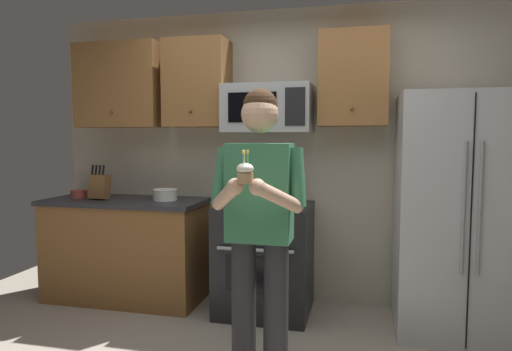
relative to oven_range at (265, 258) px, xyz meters
name	(u,v)px	position (x,y,z in m)	size (l,w,h in m)	color
wall_back	(290,157)	(0.15, 0.39, 0.84)	(4.40, 0.10, 2.60)	#B7AD99
oven_range	(265,258)	(0.00, 0.00, 0.00)	(0.76, 0.70, 0.93)	black
microwave	(268,109)	(0.00, 0.12, 1.26)	(0.74, 0.41, 0.40)	#9EA0A5
refrigerator	(459,215)	(1.50, -0.04, 0.44)	(0.90, 0.75, 1.80)	#B7BABF
cabinet_row_upper	(206,84)	(-0.57, 0.17, 1.49)	(2.78, 0.36, 0.76)	brown
counter_left	(127,249)	(-1.30, 0.02, 0.00)	(1.44, 0.66, 0.92)	brown
knife_block	(100,187)	(-1.52, -0.03, 0.57)	(0.16, 0.15, 0.32)	brown
bowl_large_white	(165,194)	(-0.92, 0.03, 0.51)	(0.22, 0.22, 0.10)	white
bowl_small_colored	(79,194)	(-1.76, 0.00, 0.50)	(0.15, 0.15, 0.07)	#B24C3F
person	(259,218)	(0.20, -1.06, 0.53)	(0.60, 0.48, 1.76)	#262628
cupcake	(245,173)	(0.20, -1.39, 0.83)	(0.09, 0.09, 0.17)	#A87F56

